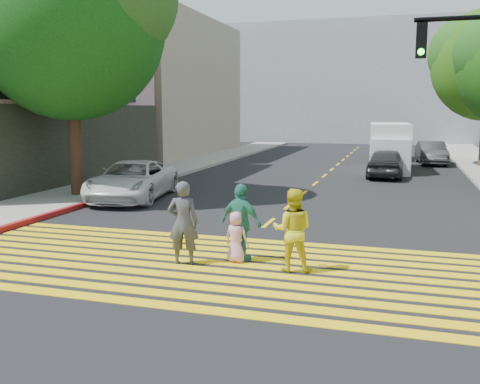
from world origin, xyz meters
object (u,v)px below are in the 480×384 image
at_px(pedestrian_woman, 293,230).
at_px(white_sedan, 132,180).
at_px(tree_left, 72,14).
at_px(pedestrian_man, 183,223).
at_px(dark_car_near, 386,163).
at_px(silver_car, 395,149).
at_px(pedestrian_extra, 241,223).
at_px(dark_car_parked, 431,153).
at_px(white_van, 389,148).
at_px(pedestrian_child, 236,237).

xyz_separation_m(pedestrian_woman, white_sedan, (-7.63, 7.20, -0.16)).
bearing_deg(white_sedan, tree_left, 178.98).
height_order(tree_left, pedestrian_man, tree_left).
relative_size(pedestrian_man, pedestrian_woman, 1.05).
relative_size(pedestrian_man, white_sedan, 0.36).
height_order(dark_car_near, silver_car, dark_car_near).
bearing_deg(pedestrian_extra, silver_car, -78.96).
xyz_separation_m(dark_car_parked, white_van, (-2.44, -4.35, 0.53)).
xyz_separation_m(pedestrian_man, dark_car_near, (3.83, 17.09, -0.20)).
bearing_deg(white_sedan, dark_car_near, 37.96).
xyz_separation_m(pedestrian_man, white_sedan, (-5.22, 7.41, -0.20)).
bearing_deg(silver_car, pedestrian_man, 85.34).
bearing_deg(pedestrian_extra, white_sedan, -29.51).
relative_size(dark_car_near, dark_car_parked, 1.00).
relative_size(pedestrian_extra, white_sedan, 0.34).
relative_size(tree_left, dark_car_near, 2.37).
distance_m(tree_left, white_sedan, 6.50).
relative_size(tree_left, silver_car, 2.11).
bearing_deg(dark_car_near, pedestrian_man, 79.87).
xyz_separation_m(pedestrian_extra, white_van, (2.72, 19.49, 0.36)).
xyz_separation_m(pedestrian_woman, pedestrian_child, (-1.33, 0.26, -0.30)).
distance_m(pedestrian_woman, white_van, 19.95).
relative_size(tree_left, pedestrian_woman, 5.75).
relative_size(pedestrian_woman, dark_car_near, 0.41).
bearing_deg(white_van, tree_left, -133.91).
height_order(tree_left, dark_car_parked, tree_left).
bearing_deg(white_sedan, pedestrian_child, -56.74).
bearing_deg(pedestrian_man, white_van, -116.35).
bearing_deg(white_van, pedestrian_woman, -97.35).
xyz_separation_m(pedestrian_man, dark_car_parked, (6.31, 24.45, -0.23)).
bearing_deg(white_van, silver_car, 85.04).
bearing_deg(dark_car_parked, white_sedan, -129.70).
bearing_deg(pedestrian_extra, dark_car_parked, -84.89).
height_order(tree_left, pedestrian_extra, tree_left).
bearing_deg(pedestrian_child, pedestrian_extra, -99.37).
distance_m(pedestrian_woman, dark_car_parked, 24.56).
xyz_separation_m(pedestrian_man, pedestrian_woman, (2.41, 0.21, -0.05)).
bearing_deg(dark_car_parked, pedestrian_child, -107.91).
distance_m(tree_left, white_van, 18.05).
distance_m(pedestrian_extra, dark_car_parked, 24.39).
bearing_deg(white_van, dark_car_parked, 57.59).
bearing_deg(pedestrian_child, dark_car_near, -84.88).
xyz_separation_m(white_sedan, dark_car_near, (9.05, 9.68, 0.01)).
xyz_separation_m(pedestrian_extra, dark_car_near, (2.68, 16.47, -0.15)).
height_order(white_sedan, dark_car_near, dark_car_near).
bearing_deg(dark_car_parked, pedestrian_woman, -104.76).
relative_size(dark_car_near, silver_car, 0.89).
distance_m(pedestrian_man, dark_car_near, 17.51).
height_order(pedestrian_man, white_sedan, pedestrian_man).
distance_m(pedestrian_extra, silver_car, 26.98).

